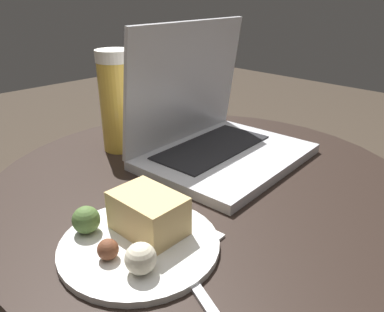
% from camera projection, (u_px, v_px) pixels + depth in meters
% --- Properties ---
extents(table, '(0.74, 0.74, 0.51)m').
position_uv_depth(table, '(202.00, 238.00, 0.72)').
color(table, '#515156').
rests_on(table, ground_plane).
extents(napkin, '(0.16, 0.12, 0.00)m').
position_uv_depth(napkin, '(157.00, 246.00, 0.48)').
color(napkin, white).
rests_on(napkin, table).
extents(laptop, '(0.33, 0.27, 0.26)m').
position_uv_depth(laptop, '(213.00, 132.00, 0.73)').
color(laptop, silver).
rests_on(laptop, table).
extents(beer_glass, '(0.07, 0.07, 0.20)m').
position_uv_depth(beer_glass, '(117.00, 101.00, 0.75)').
color(beer_glass, gold).
rests_on(beer_glass, table).
extents(snack_plate, '(0.21, 0.21, 0.06)m').
position_uv_depth(snack_plate, '(139.00, 231.00, 0.48)').
color(snack_plate, silver).
rests_on(snack_plate, table).
extents(fork, '(0.08, 0.18, 0.00)m').
position_uv_depth(fork, '(179.00, 263.00, 0.45)').
color(fork, silver).
rests_on(fork, table).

